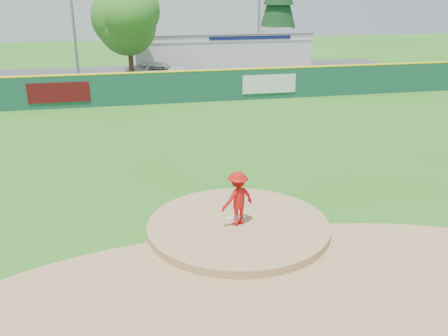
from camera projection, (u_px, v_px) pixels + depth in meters
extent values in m
plane|color=#286B19|center=(238.00, 230.00, 15.12)|extent=(120.00, 120.00, 0.00)
cylinder|color=#9E774C|center=(238.00, 230.00, 15.12)|extent=(5.50, 5.50, 0.50)
cube|color=white|center=(236.00, 218.00, 15.30)|extent=(0.60, 0.15, 0.04)
cylinder|color=#9E774C|center=(267.00, 284.00, 12.37)|extent=(15.40, 15.40, 0.01)
cube|color=#38383A|center=(157.00, 79.00, 39.90)|extent=(44.00, 16.00, 0.02)
imported|color=red|center=(238.00, 198.00, 14.68)|extent=(1.23, 0.99, 1.66)
imported|color=white|center=(160.00, 72.00, 38.68)|extent=(5.57, 3.08, 1.48)
cube|color=silver|center=(217.00, 50.00, 45.17)|extent=(15.00, 8.00, 3.20)
cube|color=white|center=(227.00, 38.00, 41.00)|extent=(15.00, 0.06, 0.55)
cube|color=#0F194C|center=(251.00, 38.00, 41.37)|extent=(7.00, 0.03, 0.28)
cube|color=#59595B|center=(217.00, 31.00, 44.61)|extent=(15.20, 8.20, 0.12)
cube|color=#510B0E|center=(59.00, 93.00, 29.88)|extent=(3.60, 0.04, 1.20)
cube|color=silver|center=(269.00, 84.00, 32.56)|extent=(3.60, 0.04, 1.20)
cube|color=#154636|center=(169.00, 88.00, 31.30)|extent=(40.00, 0.10, 2.00)
cylinder|color=yellow|center=(168.00, 72.00, 30.96)|extent=(40.00, 0.14, 0.14)
cylinder|color=#382314|center=(131.00, 68.00, 37.22)|extent=(0.36, 0.36, 2.60)
sphere|color=#387F23|center=(129.00, 22.00, 36.11)|extent=(5.60, 5.60, 5.60)
cylinder|color=#382314|center=(277.00, 52.00, 50.53)|extent=(0.40, 0.40, 1.60)
cone|color=#113A16|center=(278.00, 2.00, 48.92)|extent=(4.40, 4.40, 7.90)
cylinder|color=gray|center=(72.00, 8.00, 36.81)|extent=(0.20, 0.20, 11.00)
cylinder|color=gray|center=(259.00, 12.00, 41.87)|extent=(0.20, 0.20, 10.00)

